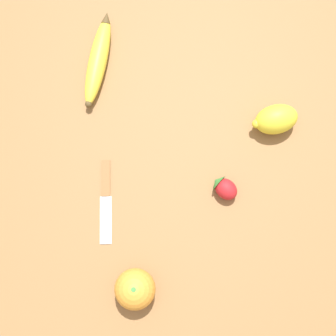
{
  "coord_description": "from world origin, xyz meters",
  "views": [
    {
      "loc": [
        0.28,
        -0.14,
        0.88
      ],
      "look_at": [
        0.15,
        0.01,
        0.03
      ],
      "focal_mm": 50.0,
      "sensor_mm": 36.0,
      "label": 1
    }
  ],
  "objects": [
    {
      "name": "ground_plane",
      "position": [
        0.0,
        0.0,
        0.0
      ],
      "size": [
        3.0,
        3.0,
        0.0
      ],
      "primitive_type": "plane",
      "color": "olive"
    },
    {
      "name": "banana",
      "position": [
        -0.11,
        0.09,
        0.02
      ],
      "size": [
        0.13,
        0.19,
        0.04
      ],
      "rotation": [
        0.0,
        0.0,
        2.13
      ],
      "color": "yellow",
      "rests_on": "ground_plane"
    },
    {
      "name": "strawberry",
      "position": [
        0.25,
        0.05,
        0.02
      ],
      "size": [
        0.05,
        0.04,
        0.04
      ],
      "rotation": [
        0.0,
        0.0,
        3.13
      ],
      "color": "red",
      "rests_on": "ground_plane"
    },
    {
      "name": "orange",
      "position": [
        0.25,
        -0.19,
        0.04
      ],
      "size": [
        0.07,
        0.07,
        0.07
      ],
      "color": "orange",
      "rests_on": "ground_plane"
    },
    {
      "name": "lemon",
      "position": [
        0.24,
        0.22,
        0.03
      ],
      "size": [
        0.09,
        0.1,
        0.06
      ],
      "rotation": [
        0.0,
        0.0,
        4.1
      ],
      "color": "yellow",
      "rests_on": "ground_plane"
    },
    {
      "name": "paring_knife",
      "position": [
        0.09,
        -0.11,
        0.0
      ],
      "size": [
        0.12,
        0.13,
        0.01
      ],
      "rotation": [
        0.0,
        0.0,
        3.9
      ],
      "color": "silver",
      "rests_on": "ground_plane"
    }
  ]
}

